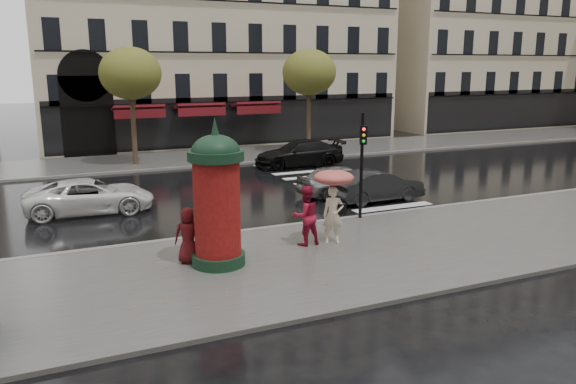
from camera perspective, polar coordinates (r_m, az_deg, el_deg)
name	(u,v)px	position (r m, az deg, el deg)	size (l,w,h in m)	color
ground	(302,257)	(17.00, 1.40, -6.64)	(160.00, 160.00, 0.00)	black
near_sidewalk	(309,261)	(16.55, 2.14, -6.97)	(90.00, 7.00, 0.12)	#474744
far_sidewalk	(167,160)	(34.63, -12.19, 3.21)	(90.00, 6.00, 0.12)	#474744
near_kerb	(265,229)	(19.59, -2.36, -3.78)	(90.00, 0.25, 0.14)	slate
far_kerb	(179,168)	(31.74, -11.06, 2.42)	(90.00, 0.25, 0.14)	slate
zebra_crossing	(328,182)	(27.88, 4.11, 1.07)	(3.60, 11.75, 0.01)	silver
bldg_far_right	(486,5)	(60.67, 19.49, 17.45)	(24.00, 14.00, 22.90)	#B7A88C
tree_far_left	(130,74)	(32.84, -15.72, 11.48)	(3.40, 3.40, 6.64)	#38281C
tree_far_right	(309,73)	(36.15, 2.16, 12.01)	(3.40, 3.40, 6.64)	#38281C
woman_umbrella	(334,194)	(17.62, 4.66, -0.18)	(1.26, 1.26, 2.41)	#F5EBCA
woman_red	(306,216)	(17.50, 1.79, -2.40)	(0.92, 0.72, 1.89)	maroon
man_burgundy	(188,235)	(16.21, -10.10, -4.35)	(0.79, 0.52, 1.63)	#4D0F12
morris_column	(217,196)	(15.64, -7.24, -0.38)	(1.55, 1.55, 4.17)	black
traffic_light	(362,155)	(20.44, 7.54, 3.72)	(0.29, 0.38, 3.88)	black
car_silver	(341,180)	(24.93, 5.41, 1.24)	(1.62, 4.03, 1.37)	#99999E
car_darkgrey	(378,186)	(23.99, 9.08, 0.63)	(1.41, 4.05, 1.33)	black
car_white	(90,196)	(23.11, -19.49, -0.40)	(2.23, 4.83, 1.34)	white
car_black	(299,154)	(31.89, 1.13, 3.93)	(2.08, 5.11, 1.48)	black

